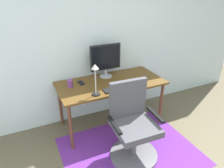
% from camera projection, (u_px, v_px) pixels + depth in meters
% --- Properties ---
extents(wall_back, '(6.00, 0.10, 2.60)m').
position_uv_depth(wall_back, '(89.00, 35.00, 2.96)').
color(wall_back, silver).
rests_on(wall_back, ground).
extents(area_rug, '(1.67, 1.30, 0.01)m').
position_uv_depth(area_rug, '(130.00, 151.00, 2.68)').
color(area_rug, '#66298D').
rests_on(area_rug, ground).
extents(desk, '(1.51, 0.71, 0.70)m').
position_uv_depth(desk, '(111.00, 86.00, 2.96)').
color(desk, brown).
rests_on(desk, ground).
extents(monitor, '(0.46, 0.18, 0.49)m').
position_uv_depth(monitor, '(106.00, 59.00, 2.99)').
color(monitor, '#B2B2B7').
rests_on(monitor, desk).
extents(keyboard, '(0.43, 0.13, 0.02)m').
position_uv_depth(keyboard, '(119.00, 88.00, 2.74)').
color(keyboard, black).
rests_on(keyboard, desk).
extents(computer_mouse, '(0.06, 0.10, 0.03)m').
position_uv_depth(computer_mouse, '(136.00, 83.00, 2.85)').
color(computer_mouse, white).
rests_on(computer_mouse, desk).
extents(coffee_cup, '(0.07, 0.07, 0.10)m').
position_uv_depth(coffee_cup, '(70.00, 83.00, 2.78)').
color(coffee_cup, '#783A85').
rests_on(coffee_cup, desk).
extents(cell_phone, '(0.07, 0.14, 0.01)m').
position_uv_depth(cell_phone, '(81.00, 83.00, 2.90)').
color(cell_phone, black).
rests_on(cell_phone, desk).
extents(desk_lamp, '(0.11, 0.11, 0.41)m').
position_uv_depth(desk_lamp, '(95.00, 75.00, 2.48)').
color(desk_lamp, black).
rests_on(desk_lamp, desk).
extents(office_chair, '(0.59, 0.59, 0.96)m').
position_uv_depth(office_chair, '(133.00, 130.00, 2.49)').
color(office_chair, slate).
rests_on(office_chair, ground).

